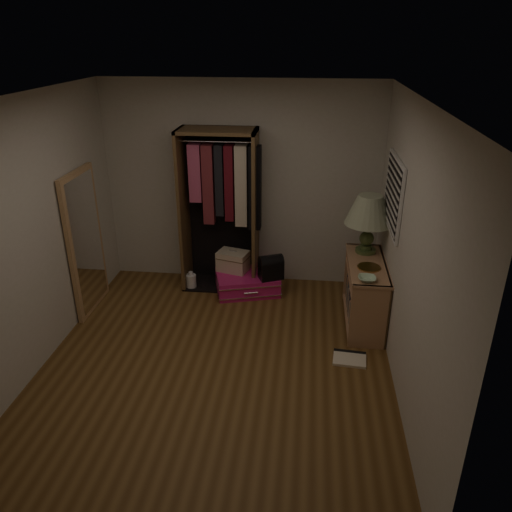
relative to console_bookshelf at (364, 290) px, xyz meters
name	(u,v)px	position (x,y,z in m)	size (l,w,h in m)	color
ground	(216,364)	(-1.53, -1.05, -0.39)	(4.00, 4.00, 0.00)	brown
room_walls	(220,225)	(-1.46, -1.00, 1.11)	(3.52, 4.02, 2.60)	beige
console_bookshelf	(364,290)	(0.00, 0.00, 0.00)	(0.42, 1.12, 0.75)	#A67450
open_wardrobe	(223,197)	(-1.73, 0.72, 0.82)	(1.00, 0.50, 2.05)	brown
floor_mirror	(85,243)	(-3.24, -0.05, 0.46)	(0.06, 0.80, 1.70)	tan
pink_suitcase	(247,282)	(-1.42, 0.55, -0.27)	(0.93, 0.77, 0.24)	#C81867
train_case	(233,261)	(-1.62, 0.65, -0.02)	(0.45, 0.36, 0.28)	#C3B195
black_bag	(271,267)	(-1.11, 0.47, 0.01)	(0.34, 0.29, 0.32)	black
table_lamp	(369,211)	(0.01, 0.27, 0.86)	(0.62, 0.62, 0.68)	#3C4E25
brass_tray	(369,267)	(0.01, -0.16, 0.36)	(0.33, 0.33, 0.01)	#AA8241
ceramic_bowl	(367,279)	(-0.04, -0.48, 0.38)	(0.18, 0.18, 0.05)	#B5D7B3
white_jug	(191,281)	(-2.16, 0.55, -0.29)	(0.17, 0.17, 0.23)	white
floor_book	(350,358)	(-0.18, -0.80, -0.38)	(0.35, 0.29, 0.03)	beige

